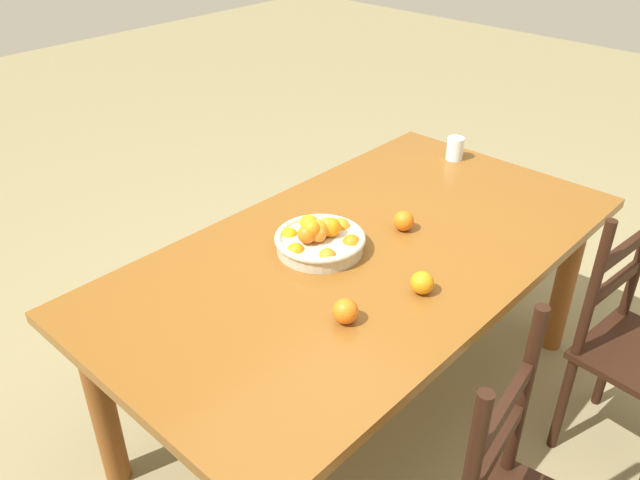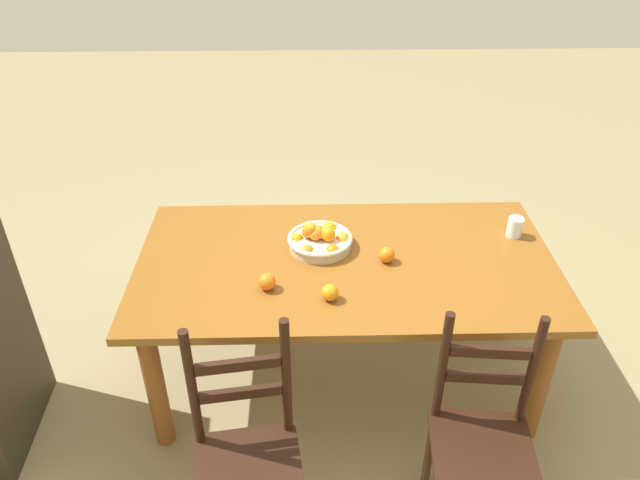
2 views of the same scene
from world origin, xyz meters
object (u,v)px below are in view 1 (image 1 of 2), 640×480
(fruit_bowl, at_px, (320,239))
(orange_loose_1, at_px, (422,283))
(chair_near_window, at_px, (634,351))
(orange_loose_0, at_px, (404,221))
(orange_loose_2, at_px, (345,311))
(dining_table, at_px, (365,272))
(drinking_glass, at_px, (455,149))

(fruit_bowl, distance_m, orange_loose_1, 0.40)
(chair_near_window, bearing_deg, orange_loose_1, 142.84)
(orange_loose_0, relative_size, orange_loose_2, 0.98)
(dining_table, xyz_separation_m, orange_loose_1, (0.09, 0.29, 0.14))
(dining_table, xyz_separation_m, drinking_glass, (-0.84, -0.19, 0.15))
(orange_loose_0, bearing_deg, orange_loose_1, 45.00)
(drinking_glass, bearing_deg, orange_loose_0, 17.40)
(chair_near_window, distance_m, drinking_glass, 1.11)
(chair_near_window, xyz_separation_m, orange_loose_1, (0.56, -0.52, 0.33))
(fruit_bowl, bearing_deg, dining_table, 136.95)
(chair_near_window, bearing_deg, drinking_glass, 75.44)
(fruit_bowl, relative_size, drinking_glass, 3.13)
(dining_table, distance_m, fruit_bowl, 0.21)
(chair_near_window, relative_size, drinking_glass, 9.73)
(dining_table, bearing_deg, drinking_glass, -167.47)
(fruit_bowl, height_order, orange_loose_0, fruit_bowl)
(dining_table, xyz_separation_m, fruit_bowl, (0.12, -0.11, 0.14))
(orange_loose_1, distance_m, drinking_glass, 1.04)
(orange_loose_1, xyz_separation_m, orange_loose_2, (0.27, -0.08, 0.00))
(dining_table, bearing_deg, fruit_bowl, -43.05)
(dining_table, relative_size, fruit_bowl, 6.23)
(orange_loose_0, xyz_separation_m, drinking_glass, (-0.65, -0.20, 0.01))
(orange_loose_0, bearing_deg, orange_loose_2, 19.53)
(orange_loose_0, bearing_deg, fruit_bowl, -22.92)
(orange_loose_0, height_order, orange_loose_1, same)
(drinking_glass, bearing_deg, orange_loose_1, 27.25)
(orange_loose_1, height_order, drinking_glass, drinking_glass)
(orange_loose_1, bearing_deg, orange_loose_0, -135.00)
(chair_near_window, bearing_deg, fruit_bowl, 128.40)
(orange_loose_0, relative_size, drinking_glass, 0.75)
(dining_table, height_order, fruit_bowl, fruit_bowl)
(chair_near_window, relative_size, orange_loose_1, 13.18)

